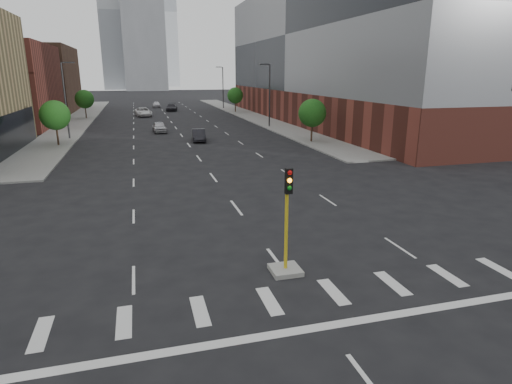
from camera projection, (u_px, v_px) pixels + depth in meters
name	position (u px, v px, depth m)	size (l,w,h in m)	color
sidewalk_left_far	(80.00, 119.00, 73.96)	(5.00, 92.00, 0.15)	gray
sidewalk_right_far	(247.00, 115.00, 81.65)	(5.00, 92.00, 0.15)	gray
building_left_far_b	(20.00, 79.00, 85.73)	(20.00, 24.00, 13.00)	brown
building_right_main	(355.00, 52.00, 69.42)	(24.00, 70.00, 22.00)	brown
tower_left	(124.00, 13.00, 201.82)	(22.00, 22.00, 70.00)	#B2B7BC
tower_right	(157.00, 14.00, 242.21)	(20.00, 20.00, 80.00)	#B2B7BC
tower_mid	(144.00, 39.00, 188.82)	(18.00, 18.00, 44.00)	slate
median_traffic_signal	(286.00, 251.00, 17.21)	(1.20, 1.20, 4.40)	#999993
streetlight_right_a	(269.00, 93.00, 62.27)	(1.60, 0.22, 9.07)	#2D2D30
streetlight_right_b	(223.00, 86.00, 94.76)	(1.60, 0.22, 9.07)	#2D2D30
streetlight_left	(66.00, 97.00, 50.76)	(1.60, 0.22, 9.07)	#2D2D30
tree_left_near	(55.00, 115.00, 46.41)	(3.20, 3.20, 4.85)	#382619
tree_left_far	(84.00, 99.00, 74.25)	(3.20, 3.20, 4.85)	#382619
tree_right_near	(312.00, 113.00, 48.94)	(3.20, 3.20, 4.85)	#382619
tree_right_far	(235.00, 95.00, 86.06)	(3.20, 3.20, 4.85)	#382619
car_near_left	(159.00, 127.00, 58.15)	(1.73, 4.29, 1.46)	#B8B8BD
car_mid_right	(199.00, 135.00, 50.65)	(1.49, 4.27, 1.41)	black
car_far_left	(143.00, 112.00, 79.30)	(2.64, 5.73, 1.59)	white
car_deep_right	(172.00, 107.00, 89.87)	(2.13, 5.23, 1.52)	black
car_distant	(156.00, 104.00, 99.07)	(1.64, 4.09, 1.39)	silver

